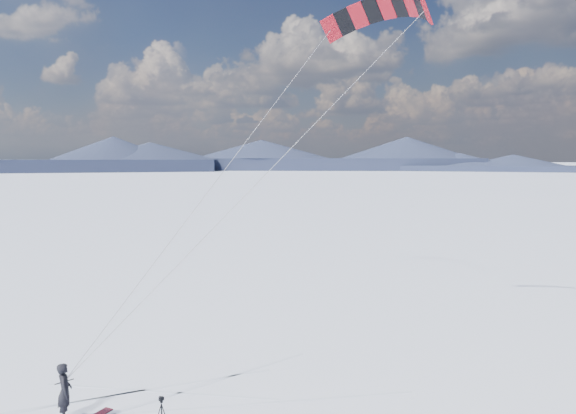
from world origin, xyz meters
TOP-DOWN VIEW (x-y plane):
  - horizon_hills at (-0.00, -0.00)m, footprint 704.00×704.42m
  - tripod at (0.44, 0.24)m, footprint 0.60×0.56m
  - power_kite at (12.80, 7.44)m, footprint 15.87×7.43m

SIDE VIEW (x-z plane):
  - tripod at x=0.44m, z-range 0.18..1.40m
  - horizon_hills at x=0.00m, z-range -0.83..7.66m
  - power_kite at x=12.80m, z-range 7.04..20.84m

